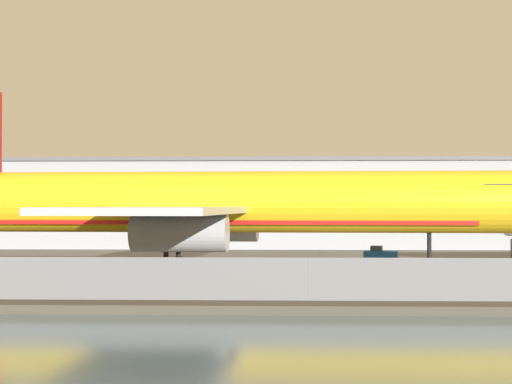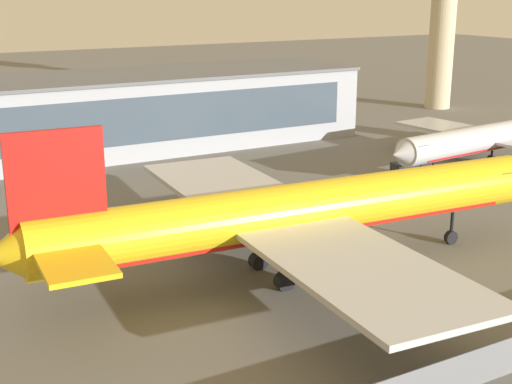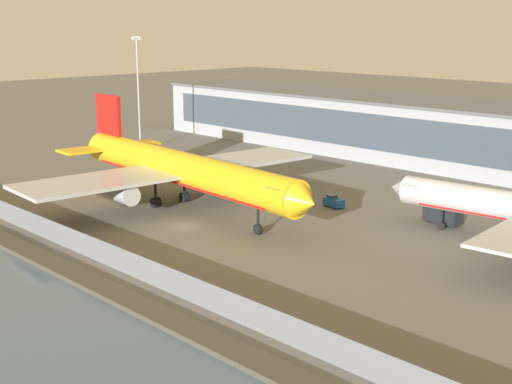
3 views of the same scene
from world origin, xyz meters
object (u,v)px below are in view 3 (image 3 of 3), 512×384
object	(u,v)px
cargo_jet_yellow	(179,169)
ops_van	(442,214)
baggage_tug	(333,202)
apron_light_mast_apron_west	(138,88)

from	to	relation	value
cargo_jet_yellow	ops_van	xyz separation A→B (m)	(31.24, 20.30, -4.48)
baggage_tug	apron_light_mast_apron_west	distance (m)	61.80
ops_van	baggage_tug	bearing A→B (deg)	-166.27
ops_van	apron_light_mast_apron_west	world-z (taller)	apron_light_mast_apron_west
baggage_tug	ops_van	xyz separation A→B (m)	(15.79, 3.86, 0.47)
cargo_jet_yellow	baggage_tug	world-z (taller)	cargo_jet_yellow
baggage_tug	ops_van	distance (m)	16.26
cargo_jet_yellow	apron_light_mast_apron_west	bearing A→B (deg)	151.62
cargo_jet_yellow	baggage_tug	size ratio (longest dim) A/B	15.91
ops_van	apron_light_mast_apron_west	size ratio (longest dim) A/B	0.22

